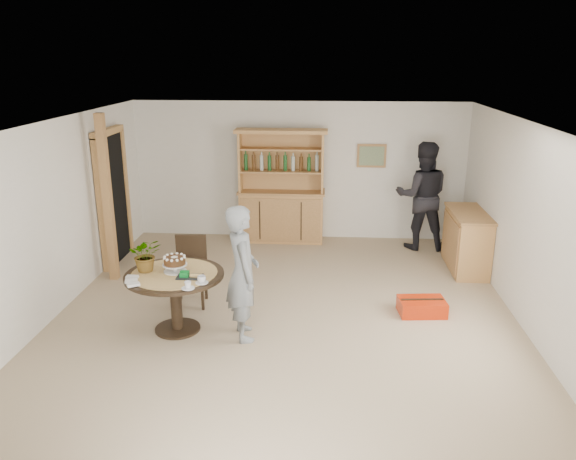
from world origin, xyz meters
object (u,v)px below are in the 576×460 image
Objects in this scene: hutch at (282,204)px; sideboard at (467,241)px; teen_boy at (243,273)px; dining_table at (175,285)px; adult_person at (422,196)px; dining_chair at (191,266)px; red_suitcase at (422,307)px.

hutch is 3.29m from sideboard.
dining_table is at bearing 65.46° from teen_boy.
dining_table is 4.86m from adult_person.
dining_chair is 1.49× the size of red_suitcase.
teen_boy is 2.59× the size of red_suitcase.
dining_table is at bearing 46.56° from adult_person.
adult_person is at bearing 76.83° from red_suitcase.
hutch is 2.49m from adult_person.
adult_person is at bearing 44.25° from dining_table.
dining_table is 0.73× the size of teen_boy.
dining_table is 3.22m from red_suitcase.
hutch is 1.70× the size of dining_table.
teen_boy is 4.36m from adult_person.
sideboard is at bearing 30.47° from dining_table.
teen_boy is (0.86, -0.93, 0.29)m from dining_chair.
hutch is 3.73m from teen_boy.
adult_person reaches higher than red_suitcase.
hutch is 2.16× the size of dining_chair.
adult_person reaches higher than teen_boy.
teen_boy is at bearing -142.19° from sideboard.
dining_chair reaches higher than dining_table.
red_suitcase is (3.11, 0.67, -0.50)m from dining_table.
adult_person is (2.62, 3.48, 0.12)m from teen_boy.
dining_table is 0.64× the size of adult_person.
sideboard is (3.04, -1.24, -0.22)m from hutch.
teen_boy is at bearing -166.55° from red_suitcase.
teen_boy is (0.85, -0.10, 0.22)m from dining_table.
dining_table is 0.88m from teen_boy.
sideboard is 1.98× the size of red_suitcase.
teen_boy is (-3.20, -2.48, 0.35)m from sideboard.
sideboard is 0.77× the size of teen_boy.
sideboard is 1.05× the size of dining_table.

